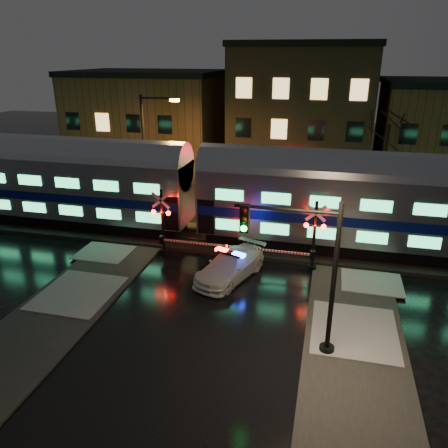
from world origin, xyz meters
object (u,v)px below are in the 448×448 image
(traffic_light, at_px, (307,276))
(streetlight, at_px, (148,147))
(crossing_signal_right, at_px, (307,243))
(crossing_signal_left, at_px, (168,230))
(police_car, at_px, (230,266))

(traffic_light, distance_m, streetlight, 18.27)
(crossing_signal_right, relative_size, crossing_signal_left, 1.00)
(crossing_signal_left, distance_m, traffic_light, 10.85)
(crossing_signal_right, height_order, crossing_signal_left, crossing_signal_left)
(traffic_light, height_order, streetlight, streetlight)
(traffic_light, bearing_deg, crossing_signal_right, 91.54)
(traffic_light, bearing_deg, crossing_signal_left, 138.14)
(crossing_signal_right, bearing_deg, streetlight, 150.17)
(crossing_signal_right, xyz_separation_m, streetlight, (-11.68, 6.70, 3.23))
(police_car, height_order, traffic_light, traffic_light)
(crossing_signal_right, height_order, streetlight, streetlight)
(crossing_signal_left, xyz_separation_m, traffic_light, (8.15, -6.96, 1.70))
(crossing_signal_right, bearing_deg, police_car, -154.34)
(police_car, height_order, crossing_signal_right, crossing_signal_right)
(police_car, xyz_separation_m, streetlight, (-7.93, 8.50, 4.15))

